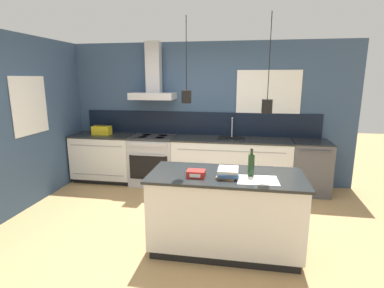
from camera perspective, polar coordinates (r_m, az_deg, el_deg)
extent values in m
plane|color=tan|center=(4.13, -3.00, -15.93)|extent=(16.00, 16.00, 0.00)
cube|color=#354C6B|center=(5.66, 1.35, 5.77)|extent=(5.60, 0.06, 2.60)
cube|color=black|center=(5.65, 1.29, 3.96)|extent=(4.42, 0.02, 0.43)
cube|color=white|center=(5.55, 14.30, 8.57)|extent=(1.12, 0.01, 0.96)
cube|color=black|center=(5.56, 14.30, 8.57)|extent=(1.04, 0.01, 0.88)
cube|color=#B5B5BA|center=(5.56, -7.44, 9.06)|extent=(0.80, 0.46, 0.12)
cube|color=#B5B5BA|center=(5.64, -7.32, 14.29)|extent=(0.26, 0.20, 0.90)
cylinder|color=black|center=(3.33, -1.10, 16.84)|extent=(0.01, 0.01, 0.77)
cylinder|color=black|center=(3.33, -1.07, 9.00)|extent=(0.11, 0.11, 0.14)
sphere|color=#F9D18C|center=(3.33, -1.07, 9.00)|extent=(0.06, 0.06, 0.06)
cylinder|color=black|center=(3.22, 14.58, 15.83)|extent=(0.01, 0.01, 0.86)
cylinder|color=black|center=(3.23, 14.10, 7.00)|extent=(0.11, 0.11, 0.14)
sphere|color=#F9D18C|center=(3.23, 14.10, 7.00)|extent=(0.06, 0.06, 0.06)
cube|color=#354C6B|center=(5.38, -27.61, 3.99)|extent=(0.06, 3.80, 2.60)
cube|color=white|center=(5.21, -28.48, 6.45)|extent=(0.01, 0.76, 0.88)
cube|color=black|center=(5.21, -28.55, 6.44)|extent=(0.01, 0.68, 0.80)
cube|color=black|center=(6.17, -15.93, -6.11)|extent=(1.10, 0.56, 0.09)
cube|color=silver|center=(6.02, -16.30, -2.23)|extent=(1.14, 0.62, 0.79)
cube|color=gray|center=(5.69, -17.83, -0.33)|extent=(1.00, 0.01, 0.01)
cube|color=gray|center=(5.83, -17.47, -5.61)|extent=(1.00, 0.01, 0.01)
cube|color=#232626|center=(5.94, -16.54, 1.60)|extent=(1.16, 0.64, 0.03)
cube|color=black|center=(5.60, 7.26, -7.65)|extent=(2.00, 0.56, 0.09)
cube|color=silver|center=(5.43, 7.37, -3.40)|extent=(2.06, 0.62, 0.79)
cube|color=gray|center=(5.06, 7.31, -1.36)|extent=(1.82, 0.01, 0.01)
cube|color=gray|center=(5.22, 7.14, -7.23)|extent=(1.82, 0.01, 0.01)
cube|color=#232626|center=(5.34, 7.50, 0.84)|extent=(2.09, 0.64, 0.03)
cube|color=#262628|center=(5.38, 7.52, 1.06)|extent=(0.48, 0.34, 0.01)
cylinder|color=#B5B5BA|center=(5.48, 7.63, 3.13)|extent=(0.02, 0.02, 0.34)
sphere|color=#B5B5BA|center=(5.46, 7.68, 4.91)|extent=(0.03, 0.03, 0.03)
cylinder|color=#B5B5BA|center=(5.40, 7.65, 4.62)|extent=(0.02, 0.12, 0.02)
cube|color=#B5B5BA|center=(5.68, -7.34, -3.21)|extent=(0.81, 0.62, 0.87)
cube|color=black|center=(5.40, -8.30, -4.46)|extent=(0.70, 0.02, 0.44)
cylinder|color=#B5B5BA|center=(5.32, -8.45, -2.16)|extent=(0.61, 0.02, 0.02)
cube|color=#B5B5BA|center=(5.29, -8.46, -0.12)|extent=(0.70, 0.02, 0.07)
cube|color=#2D2D30|center=(5.58, -7.46, 1.29)|extent=(0.81, 0.60, 0.04)
cylinder|color=black|center=(5.72, -8.70, 1.73)|extent=(0.17, 0.17, 0.00)
cylinder|color=black|center=(5.63, -5.57, 1.63)|extent=(0.17, 0.17, 0.00)
cylinder|color=black|center=(5.52, -9.40, 1.31)|extent=(0.17, 0.17, 0.00)
cylinder|color=black|center=(5.43, -6.17, 1.21)|extent=(0.17, 0.17, 0.00)
cube|color=#4C4C51|center=(5.57, 21.46, -4.22)|extent=(0.63, 0.62, 0.89)
cube|color=black|center=(5.46, 21.83, 0.36)|extent=(0.63, 0.62, 0.02)
cylinder|color=#4C4C51|center=(5.16, 22.51, -1.27)|extent=(0.48, 0.02, 0.02)
cube|color=black|center=(3.74, 6.19, -18.45)|extent=(1.61, 0.72, 0.09)
cube|color=silver|center=(3.53, 6.36, -12.31)|extent=(1.68, 0.76, 0.79)
cube|color=#232626|center=(3.38, 6.53, -5.99)|extent=(1.73, 0.81, 0.03)
cylinder|color=#193319|center=(3.31, 11.20, -4.05)|extent=(0.07, 0.07, 0.24)
cylinder|color=#193319|center=(3.27, 11.31, -1.52)|extent=(0.03, 0.03, 0.06)
cylinder|color=#262628|center=(3.27, 11.33, -0.98)|extent=(0.03, 0.03, 0.01)
cube|color=olive|center=(3.29, 6.72, -6.01)|extent=(0.24, 0.29, 0.02)
cube|color=#335684|center=(3.27, 6.84, -5.54)|extent=(0.24, 0.28, 0.04)
cube|color=beige|center=(3.27, 6.90, -4.90)|extent=(0.22, 0.26, 0.03)
cube|color=red|center=(3.26, 0.77, -5.65)|extent=(0.19, 0.14, 0.07)
cube|color=white|center=(3.19, 0.57, -6.06)|extent=(0.12, 0.01, 0.04)
cube|color=silver|center=(3.24, 12.35, -6.73)|extent=(0.44, 0.33, 0.01)
cube|color=gold|center=(5.93, -16.82, 2.51)|extent=(0.34, 0.18, 0.16)
cylinder|color=black|center=(5.92, -16.88, 3.47)|extent=(0.20, 0.02, 0.02)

